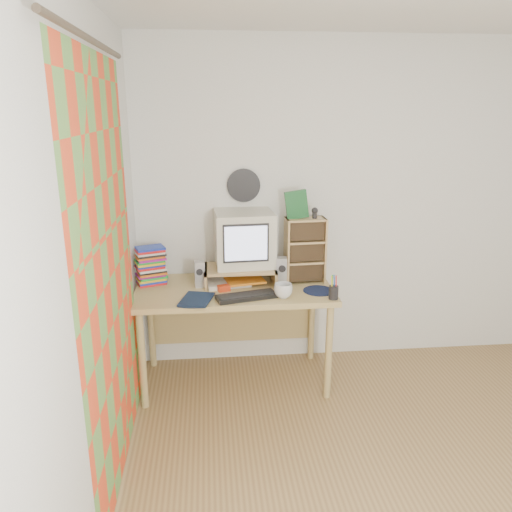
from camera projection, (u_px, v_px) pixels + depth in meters
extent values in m
plane|color=#9A7A48|center=(450.00, 509.00, 2.57)|extent=(3.50, 3.50, 0.00)
plane|color=white|center=(362.00, 206.00, 3.88)|extent=(3.50, 0.00, 3.50)
plane|color=white|center=(76.00, 295.00, 2.05)|extent=(0.00, 3.50, 3.50)
plane|color=#EA4521|center=(110.00, 279.00, 2.54)|extent=(0.00, 2.20, 2.20)
cylinder|color=black|center=(244.00, 185.00, 3.73)|extent=(0.25, 0.02, 0.25)
cube|color=tan|center=(234.00, 290.00, 3.58)|extent=(1.40, 0.70, 0.04)
cube|color=tan|center=(232.00, 317.00, 4.00)|extent=(1.33, 0.02, 0.41)
cylinder|color=tan|center=(142.00, 361.00, 3.36)|extent=(0.05, 0.05, 0.71)
cylinder|color=tan|center=(329.00, 352.00, 3.48)|extent=(0.05, 0.05, 0.71)
cylinder|color=tan|center=(151.00, 325.00, 3.91)|extent=(0.05, 0.05, 0.71)
cylinder|color=tan|center=(312.00, 318.00, 4.03)|extent=(0.05, 0.05, 0.71)
cube|color=tan|center=(206.00, 276.00, 3.64)|extent=(0.02, 0.30, 0.12)
cube|color=tan|center=(274.00, 274.00, 3.69)|extent=(0.02, 0.30, 0.12)
cube|color=tan|center=(240.00, 268.00, 3.65)|extent=(0.52, 0.30, 0.02)
cube|color=beige|center=(244.00, 239.00, 3.64)|extent=(0.44, 0.44, 0.40)
cube|color=#A8A8AD|center=(200.00, 274.00, 3.57)|extent=(0.08, 0.08, 0.19)
cube|color=#A8A8AD|center=(281.00, 271.00, 3.61)|extent=(0.08, 0.08, 0.21)
cube|color=black|center=(246.00, 296.00, 3.37)|extent=(0.43, 0.23, 0.03)
cube|color=tan|center=(305.00, 250.00, 3.65)|extent=(0.29, 0.17, 0.48)
imported|color=silver|center=(283.00, 291.00, 3.38)|extent=(0.13, 0.13, 0.10)
imported|color=#0E1B35|center=(183.00, 297.00, 3.33)|extent=(0.27, 0.23, 0.05)
cylinder|color=#0F1533|center=(319.00, 291.00, 3.51)|extent=(0.25, 0.25, 0.00)
cube|color=red|center=(224.00, 288.00, 3.51)|extent=(0.09, 0.07, 0.04)
cube|color=#165024|center=(297.00, 205.00, 3.54)|extent=(0.16, 0.04, 0.20)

